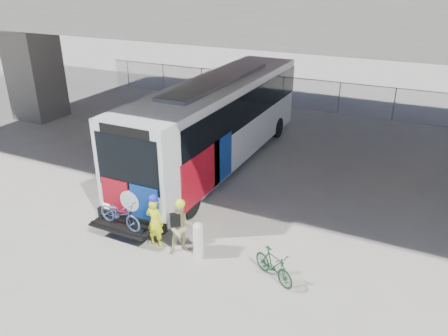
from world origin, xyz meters
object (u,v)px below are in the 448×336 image
Objects in this scene: bike_parked at (274,265)px; bus at (218,116)px; cyclist_hivis at (155,221)px; cyclist_tan at (181,228)px; bollard at (198,239)px.

bus is at bearing 66.47° from bike_parked.
bus is 8.77× the size of bike_parked.
cyclist_hivis is 1.15× the size of bike_parked.
bike_parked is (2.84, 0.00, -0.39)m from cyclist_tan.
bus is 8.13m from bike_parked.
bus reaches higher than cyclist_tan.
cyclist_tan reaches higher than bike_parked.
cyclist_hivis is 3.77m from bike_parked.
bike_parked is at bearing -41.60° from cyclist_tan.
bike_parked is (3.75, -0.00, -0.37)m from cyclist_hivis.
cyclist_hivis is at bearing 138.12° from cyclist_tan.
cyclist_tan is 1.19× the size of bike_parked.
bike_parked is at bearing -52.67° from bus.
bike_parked is (4.83, -6.33, -1.67)m from bus.
cyclist_hivis is (-1.47, 0.00, 0.20)m from bollard.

